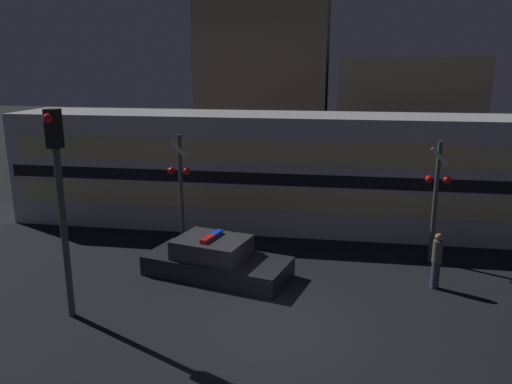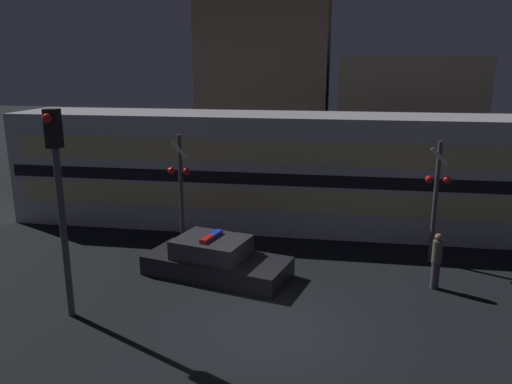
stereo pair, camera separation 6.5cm
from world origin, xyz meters
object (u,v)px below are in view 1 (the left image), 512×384
(police_car, at_px, (216,261))
(traffic_light_corner, at_px, (60,189))
(pedestrian, at_px, (437,260))
(crossing_signal_near, at_px, (436,196))
(train, at_px, (286,171))

(police_car, relative_size, traffic_light_corner, 0.89)
(pedestrian, distance_m, traffic_light_corner, 10.14)
(police_car, height_order, pedestrian, pedestrian)
(crossing_signal_near, bearing_deg, traffic_light_corner, -151.59)
(train, bearing_deg, traffic_light_corner, -118.85)
(police_car, bearing_deg, pedestrian, 15.33)
(train, bearing_deg, police_car, -106.37)
(train, height_order, crossing_signal_near, train)
(pedestrian, relative_size, traffic_light_corner, 0.31)
(train, distance_m, pedestrian, 7.12)
(police_car, bearing_deg, train, 87.84)
(police_car, xyz_separation_m, crossing_signal_near, (6.54, 2.15, 1.72))
(police_car, xyz_separation_m, traffic_light_corner, (-3.00, -3.01, 2.83))
(police_car, relative_size, crossing_signal_near, 1.18)
(train, height_order, pedestrian, train)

